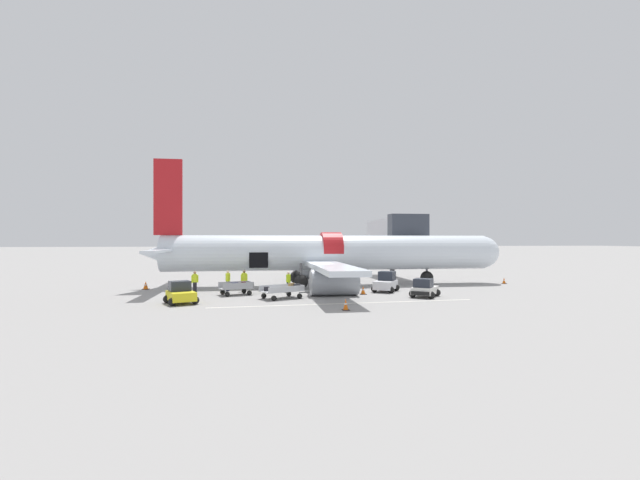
# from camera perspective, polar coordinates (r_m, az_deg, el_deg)

# --- Properties ---
(ground_plane) EXTENTS (500.00, 500.00, 0.00)m
(ground_plane) POSITION_cam_1_polar(r_m,az_deg,el_deg) (36.25, -0.41, -6.99)
(ground_plane) COLOR gray
(apron_marking_line) EXTENTS (18.97, 1.37, 0.01)m
(apron_marking_line) POSITION_cam_1_polar(r_m,az_deg,el_deg) (30.07, 3.57, -8.44)
(apron_marking_line) COLOR silver
(apron_marking_line) RESTS_ON ground_plane
(jet_bridge_stub) EXTENTS (4.03, 11.98, 7.12)m
(jet_bridge_stub) POSITION_cam_1_polar(r_m,az_deg,el_deg) (50.00, 9.95, 0.95)
(jet_bridge_stub) COLOR #4C4C51
(jet_bridge_stub) RESTS_ON ground_plane
(airplane) EXTENTS (35.07, 28.82, 11.84)m
(airplane) POSITION_cam_1_polar(r_m,az_deg,el_deg) (41.32, 0.76, -1.93)
(airplane) COLOR silver
(airplane) RESTS_ON ground_plane
(baggage_tug_lead) EXTENTS (2.75, 2.95, 1.45)m
(baggage_tug_lead) POSITION_cam_1_polar(r_m,az_deg,el_deg) (34.20, 13.76, -6.37)
(baggage_tug_lead) COLOR silver
(baggage_tug_lead) RESTS_ON ground_plane
(baggage_tug_mid) EXTENTS (2.72, 3.04, 1.70)m
(baggage_tug_mid) POSITION_cam_1_polar(r_m,az_deg,el_deg) (37.18, 8.79, -5.70)
(baggage_tug_mid) COLOR silver
(baggage_tug_mid) RESTS_ON ground_plane
(baggage_tug_rear) EXTENTS (2.59, 2.85, 1.54)m
(baggage_tug_rear) POSITION_cam_1_polar(r_m,az_deg,el_deg) (31.44, -18.09, -6.87)
(baggage_tug_rear) COLOR yellow
(baggage_tug_rear) RESTS_ON ground_plane
(baggage_cart_loading) EXTENTS (3.51, 2.34, 1.06)m
(baggage_cart_loading) POSITION_cam_1_polar(r_m,az_deg,el_deg) (35.10, -11.03, -6.36)
(baggage_cart_loading) COLOR #999BA0
(baggage_cart_loading) RESTS_ON ground_plane
(baggage_cart_queued) EXTENTS (3.98, 2.81, 1.14)m
(baggage_cart_queued) POSITION_cam_1_polar(r_m,az_deg,el_deg) (32.58, -4.84, -6.81)
(baggage_cart_queued) COLOR #B7BABF
(baggage_cart_queued) RESTS_ON ground_plane
(ground_crew_loader_a) EXTENTS (0.41, 0.61, 1.77)m
(ground_crew_loader_a) POSITION_cam_1_polar(r_m,az_deg,el_deg) (37.96, -12.18, -5.26)
(ground_crew_loader_a) COLOR #1E2338
(ground_crew_loader_a) RESTS_ON ground_plane
(ground_crew_loader_b) EXTENTS (0.60, 0.55, 1.78)m
(ground_crew_loader_b) POSITION_cam_1_polar(r_m,az_deg,el_deg) (37.61, -16.35, -5.30)
(ground_crew_loader_b) COLOR black
(ground_crew_loader_b) RESTS_ON ground_plane
(ground_crew_driver) EXTENTS (0.44, 0.60, 1.71)m
(ground_crew_driver) POSITION_cam_1_polar(r_m,az_deg,el_deg) (36.56, -4.24, -5.51)
(ground_crew_driver) COLOR black
(ground_crew_driver) RESTS_ON ground_plane
(ground_crew_supervisor) EXTENTS (0.61, 0.56, 1.83)m
(ground_crew_supervisor) POSITION_cam_1_polar(r_m,az_deg,el_deg) (37.42, -10.08, -5.29)
(ground_crew_supervisor) COLOR black
(ground_crew_supervisor) RESTS_ON ground_plane
(safety_cone_nose) EXTENTS (0.45, 0.45, 0.62)m
(safety_cone_nose) POSITION_cam_1_polar(r_m,az_deg,el_deg) (47.07, 23.33, -5.02)
(safety_cone_nose) COLOR black
(safety_cone_nose) RESTS_ON ground_plane
(safety_cone_engine_left) EXTENTS (0.45, 0.45, 0.72)m
(safety_cone_engine_left) POSITION_cam_1_polar(r_m,az_deg,el_deg) (27.23, 3.45, -8.61)
(safety_cone_engine_left) COLOR black
(safety_cone_engine_left) RESTS_ON ground_plane
(safety_cone_wingtip) EXTENTS (0.52, 0.52, 0.70)m
(safety_cone_wingtip) POSITION_cam_1_polar(r_m,az_deg,el_deg) (35.06, 5.77, -6.69)
(safety_cone_wingtip) COLOR black
(safety_cone_wingtip) RESTS_ON ground_plane
(safety_cone_tail) EXTENTS (0.61, 0.61, 0.73)m
(safety_cone_tail) POSITION_cam_1_polar(r_m,az_deg,el_deg) (41.39, -22.22, -5.64)
(safety_cone_tail) COLOR black
(safety_cone_tail) RESTS_ON ground_plane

